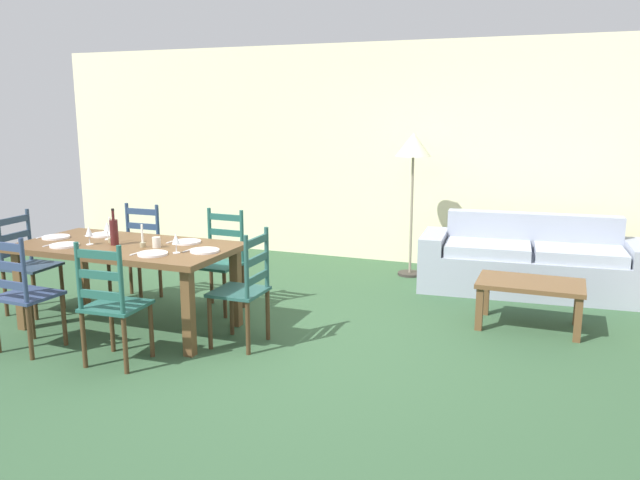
{
  "coord_description": "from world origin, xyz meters",
  "views": [
    {
      "loc": [
        2.09,
        -4.43,
        1.9
      ],
      "look_at": [
        0.07,
        0.74,
        0.75
      ],
      "focal_mm": 35.59,
      "sensor_mm": 36.0,
      "label": 1
    }
  ],
  "objects_px": {
    "wine_bottle": "(114,231)",
    "couch": "(531,264)",
    "dining_chair_far_right": "(220,261)",
    "standing_lamp": "(413,153)",
    "dining_chair_head_east": "(244,289)",
    "dining_chair_far_left": "(137,253)",
    "coffee_table": "(530,289)",
    "dining_chair_near_right": "(112,304)",
    "dining_chair_near_left": "(22,294)",
    "dining_chair_head_west": "(27,263)",
    "coffee_cup_primary": "(156,242)",
    "wine_glass_near_left": "(89,232)",
    "wine_glass_near_right": "(176,240)",
    "dining_table": "(127,254)",
    "wine_glass_far_left": "(107,227)"
  },
  "relations": [
    {
      "from": "dining_chair_far_right",
      "to": "coffee_cup_primary",
      "type": "distance_m",
      "value": 0.84
    },
    {
      "from": "dining_chair_far_right",
      "to": "dining_chair_head_east",
      "type": "xyz_separation_m",
      "value": [
        0.67,
        -0.77,
        0.0
      ]
    },
    {
      "from": "wine_bottle",
      "to": "couch",
      "type": "relative_size",
      "value": 0.14
    },
    {
      "from": "dining_chair_far_right",
      "to": "standing_lamp",
      "type": "bearing_deg",
      "value": 53.75
    },
    {
      "from": "dining_chair_near_left",
      "to": "coffee_cup_primary",
      "type": "xyz_separation_m",
      "value": [
        0.73,
        0.77,
        0.32
      ]
    },
    {
      "from": "dining_chair_near_right",
      "to": "wine_glass_far_left",
      "type": "bearing_deg",
      "value": 129.78
    },
    {
      "from": "dining_chair_far_right",
      "to": "wine_bottle",
      "type": "height_order",
      "value": "wine_bottle"
    },
    {
      "from": "dining_chair_far_left",
      "to": "dining_chair_head_east",
      "type": "bearing_deg",
      "value": -25.26
    },
    {
      "from": "dining_chair_near_right",
      "to": "wine_bottle",
      "type": "height_order",
      "value": "wine_bottle"
    },
    {
      "from": "wine_glass_near_right",
      "to": "couch",
      "type": "distance_m",
      "value": 3.76
    },
    {
      "from": "dining_chair_far_left",
      "to": "wine_glass_near_right",
      "type": "relative_size",
      "value": 5.96
    },
    {
      "from": "dining_chair_head_west",
      "to": "wine_glass_far_left",
      "type": "distance_m",
      "value": 0.96
    },
    {
      "from": "coffee_cup_primary",
      "to": "standing_lamp",
      "type": "xyz_separation_m",
      "value": [
        1.56,
        2.68,
        0.62
      ]
    },
    {
      "from": "wine_bottle",
      "to": "coffee_table",
      "type": "xyz_separation_m",
      "value": [
        3.37,
        1.32,
        -0.51
      ]
    },
    {
      "from": "dining_chair_near_left",
      "to": "dining_chair_near_right",
      "type": "distance_m",
      "value": 0.84
    },
    {
      "from": "coffee_cup_primary",
      "to": "coffee_table",
      "type": "distance_m",
      "value": 3.26
    },
    {
      "from": "couch",
      "to": "wine_bottle",
      "type": "bearing_deg",
      "value": -142.56
    },
    {
      "from": "coffee_table",
      "to": "wine_bottle",
      "type": "bearing_deg",
      "value": -158.59
    },
    {
      "from": "dining_chair_far_left",
      "to": "couch",
      "type": "distance_m",
      "value": 4.1
    },
    {
      "from": "dining_table",
      "to": "dining_chair_head_east",
      "type": "distance_m",
      "value": 1.16
    },
    {
      "from": "dining_chair_head_east",
      "to": "coffee_cup_primary",
      "type": "height_order",
      "value": "dining_chair_head_east"
    },
    {
      "from": "dining_chair_far_right",
      "to": "wine_glass_near_left",
      "type": "height_order",
      "value": "dining_chair_far_right"
    },
    {
      "from": "wine_glass_near_right",
      "to": "standing_lamp",
      "type": "xyz_separation_m",
      "value": [
        1.29,
        2.8,
        0.55
      ]
    },
    {
      "from": "dining_chair_near_right",
      "to": "standing_lamp",
      "type": "height_order",
      "value": "standing_lamp"
    },
    {
      "from": "dining_chair_far_left",
      "to": "coffee_table",
      "type": "height_order",
      "value": "dining_chair_far_left"
    },
    {
      "from": "wine_glass_near_right",
      "to": "coffee_cup_primary",
      "type": "height_order",
      "value": "wine_glass_near_right"
    },
    {
      "from": "standing_lamp",
      "to": "dining_chair_head_west",
      "type": "bearing_deg",
      "value": -138.99
    },
    {
      "from": "dining_table",
      "to": "dining_chair_head_west",
      "type": "height_order",
      "value": "dining_chair_head_west"
    },
    {
      "from": "wine_glass_near_left",
      "to": "dining_chair_head_east",
      "type": "bearing_deg",
      "value": 4.02
    },
    {
      "from": "dining_chair_far_left",
      "to": "dining_chair_head_west",
      "type": "xyz_separation_m",
      "value": [
        -0.7,
        -0.73,
        0.0
      ]
    },
    {
      "from": "coffee_table",
      "to": "standing_lamp",
      "type": "relative_size",
      "value": 0.55
    },
    {
      "from": "dining_table",
      "to": "wine_glass_near_right",
      "type": "height_order",
      "value": "wine_glass_near_right"
    },
    {
      "from": "dining_chair_near_right",
      "to": "dining_chair_far_right",
      "type": "distance_m",
      "value": 1.5
    },
    {
      "from": "dining_chair_near_left",
      "to": "dining_chair_head_west",
      "type": "height_order",
      "value": "same"
    },
    {
      "from": "dining_chair_far_left",
      "to": "dining_chair_head_east",
      "type": "xyz_separation_m",
      "value": [
        1.63,
        -0.77,
        0.0
      ]
    },
    {
      "from": "couch",
      "to": "standing_lamp",
      "type": "height_order",
      "value": "standing_lamp"
    },
    {
      "from": "dining_chair_near_left",
      "to": "dining_chair_far_right",
      "type": "height_order",
      "value": "same"
    },
    {
      "from": "dining_chair_far_right",
      "to": "standing_lamp",
      "type": "relative_size",
      "value": 0.59
    },
    {
      "from": "wine_bottle",
      "to": "wine_glass_near_left",
      "type": "relative_size",
      "value": 1.96
    },
    {
      "from": "wine_glass_far_left",
      "to": "couch",
      "type": "bearing_deg",
      "value": 33.97
    },
    {
      "from": "wine_glass_near_right",
      "to": "couch",
      "type": "xyz_separation_m",
      "value": [
        2.63,
        2.62,
        -0.57
      ]
    },
    {
      "from": "wine_bottle",
      "to": "couch",
      "type": "xyz_separation_m",
      "value": [
        3.31,
        2.54,
        -0.58
      ]
    },
    {
      "from": "coffee_cup_primary",
      "to": "wine_bottle",
      "type": "bearing_deg",
      "value": -174.54
    },
    {
      "from": "dining_chair_far_right",
      "to": "coffee_cup_primary",
      "type": "height_order",
      "value": "dining_chair_far_right"
    },
    {
      "from": "dining_chair_far_left",
      "to": "wine_glass_near_left",
      "type": "distance_m",
      "value": 0.97
    },
    {
      "from": "coffee_cup_primary",
      "to": "standing_lamp",
      "type": "height_order",
      "value": "standing_lamp"
    },
    {
      "from": "dining_chair_far_left",
      "to": "dining_chair_far_right",
      "type": "height_order",
      "value": "same"
    },
    {
      "from": "dining_chair_far_left",
      "to": "dining_chair_head_east",
      "type": "relative_size",
      "value": 1.0
    },
    {
      "from": "dining_chair_near_right",
      "to": "coffee_table",
      "type": "height_order",
      "value": "dining_chair_near_right"
    },
    {
      "from": "dining_chair_head_east",
      "to": "couch",
      "type": "relative_size",
      "value": 0.41
    }
  ]
}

